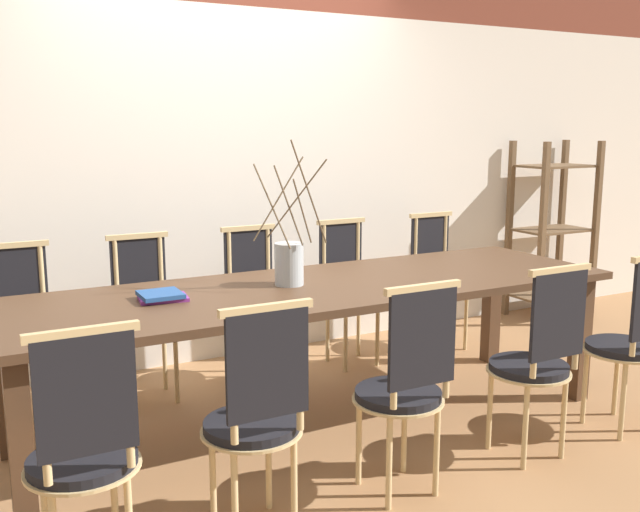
% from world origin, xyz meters
% --- Properties ---
extents(ground_plane, '(16.00, 16.00, 0.00)m').
position_xyz_m(ground_plane, '(0.00, 0.00, 0.00)').
color(ground_plane, '#9E7047').
extents(wall_rear, '(12.00, 0.06, 3.20)m').
position_xyz_m(wall_rear, '(0.00, 1.33, 1.60)').
color(wall_rear, silver).
rests_on(wall_rear, ground_plane).
extents(dining_table, '(3.19, 0.96, 0.76)m').
position_xyz_m(dining_table, '(0.00, 0.00, 0.68)').
color(dining_table, '#4C3321').
rests_on(dining_table, ground_plane).
extents(chair_near_leftend, '(0.40, 0.40, 0.95)m').
position_xyz_m(chair_near_leftend, '(-1.33, -0.82, 0.51)').
color(chair_near_leftend, black).
rests_on(chair_near_leftend, ground_plane).
extents(chair_near_left, '(0.40, 0.40, 0.95)m').
position_xyz_m(chair_near_left, '(-0.70, -0.82, 0.51)').
color(chair_near_left, black).
rests_on(chair_near_left, ground_plane).
extents(chair_near_center, '(0.40, 0.40, 0.95)m').
position_xyz_m(chair_near_center, '(-0.03, -0.82, 0.51)').
color(chair_near_center, black).
rests_on(chair_near_center, ground_plane).
extents(chair_near_right, '(0.40, 0.40, 0.95)m').
position_xyz_m(chair_near_right, '(0.72, -0.82, 0.51)').
color(chair_near_right, black).
rests_on(chair_near_right, ground_plane).
extents(chair_near_rightend, '(0.40, 0.40, 0.95)m').
position_xyz_m(chair_near_rightend, '(1.37, -0.82, 0.51)').
color(chair_near_rightend, black).
rests_on(chair_near_rightend, ground_plane).
extents(chair_far_leftend, '(0.40, 0.40, 0.95)m').
position_xyz_m(chair_far_leftend, '(-1.36, 0.82, 0.51)').
color(chair_far_leftend, black).
rests_on(chair_far_leftend, ground_plane).
extents(chair_far_left, '(0.40, 0.40, 0.95)m').
position_xyz_m(chair_far_left, '(-0.71, 0.82, 0.51)').
color(chair_far_left, black).
rests_on(chair_far_left, ground_plane).
extents(chair_far_center, '(0.40, 0.40, 0.95)m').
position_xyz_m(chair_far_center, '(-0.02, 0.82, 0.51)').
color(chair_far_center, black).
rests_on(chair_far_center, ground_plane).
extents(chair_far_right, '(0.40, 0.40, 0.95)m').
position_xyz_m(chair_far_right, '(0.65, 0.82, 0.51)').
color(chair_far_right, black).
rests_on(chair_far_right, ground_plane).
extents(chair_far_rightend, '(0.40, 0.40, 0.95)m').
position_xyz_m(chair_far_rightend, '(1.38, 0.82, 0.51)').
color(chair_far_rightend, black).
rests_on(chair_far_rightend, ground_plane).
extents(vase_centerpiece, '(0.40, 0.41, 0.74)m').
position_xyz_m(vase_centerpiece, '(-0.14, 0.07, 0.88)').
color(vase_centerpiece, '#B2BCC1').
rests_on(vase_centerpiece, dining_table).
extents(book_stack, '(0.24, 0.19, 0.04)m').
position_xyz_m(book_stack, '(-0.81, 0.06, 0.78)').
color(book_stack, '#842D8C').
rests_on(book_stack, dining_table).
extents(shelving_rack, '(0.63, 0.41, 1.44)m').
position_xyz_m(shelving_rack, '(2.71, 1.05, 0.72)').
color(shelving_rack, brown).
rests_on(shelving_rack, ground_plane).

